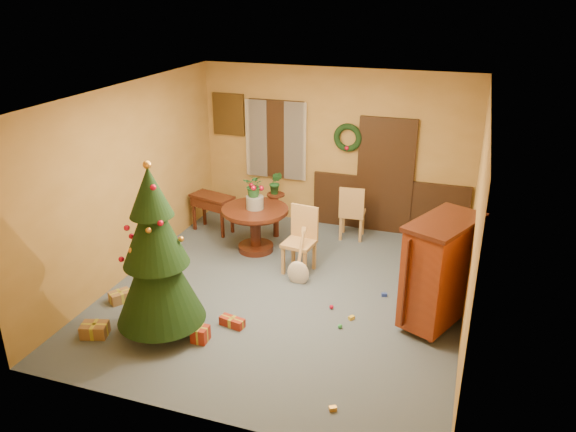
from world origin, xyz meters
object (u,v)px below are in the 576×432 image
at_px(chair_near, 301,237).
at_px(sideboard, 440,270).
at_px(writing_desk, 212,204).
at_px(christmas_tree, 156,256).
at_px(dining_table, 255,221).

bearing_deg(chair_near, sideboard, -22.42).
distance_m(chair_near, writing_desk, 2.18).
bearing_deg(christmas_tree, chair_near, 62.25).
height_order(chair_near, christmas_tree, christmas_tree).
xyz_separation_m(dining_table, writing_desk, (-1.04, 0.51, -0.01)).
height_order(writing_desk, sideboard, sideboard).
xyz_separation_m(christmas_tree, sideboard, (3.33, 1.35, -0.31)).
bearing_deg(sideboard, dining_table, 157.11).
height_order(dining_table, christmas_tree, christmas_tree).
xyz_separation_m(christmas_tree, writing_desk, (-0.80, 3.17, -0.58)).
height_order(dining_table, chair_near, chair_near).
height_order(christmas_tree, sideboard, christmas_tree).
bearing_deg(writing_desk, chair_near, -25.13).
bearing_deg(dining_table, chair_near, -23.94).
distance_m(christmas_tree, writing_desk, 3.32).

